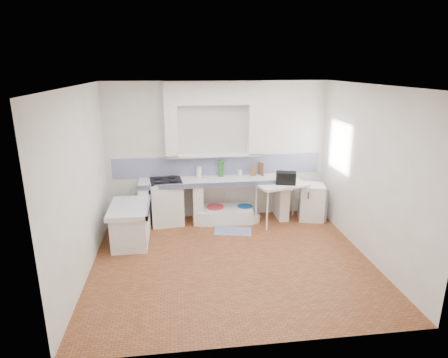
{
  "coord_description": "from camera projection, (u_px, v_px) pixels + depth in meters",
  "views": [
    {
      "loc": [
        -0.84,
        -5.53,
        3.07
      ],
      "look_at": [
        0.0,
        1.0,
        1.1
      ],
      "focal_mm": 30.34,
      "sensor_mm": 36.0,
      "label": 1
    }
  ],
  "objects": [
    {
      "name": "water_bottle_a",
      "position": [
        220.0,
        211.0,
        7.96
      ],
      "size": [
        0.08,
        0.08,
        0.29
      ],
      "primitive_type": "cylinder",
      "rotation": [
        0.0,
        0.0,
        0.1
      ],
      "color": "silver",
      "rests_on": "ground"
    },
    {
      "name": "wall_right",
      "position": [
        370.0,
        174.0,
        6.11
      ],
      "size": [
        0.0,
        4.5,
        4.5
      ],
      "primitive_type": "plane",
      "rotation": [
        1.57,
        0.0,
        -1.57
      ],
      "color": "white",
      "rests_on": "ground"
    },
    {
      "name": "bucket_red",
      "position": [
        215.0,
        214.0,
        7.78
      ],
      "size": [
        0.36,
        0.36,
        0.32
      ],
      "primitive_type": "cylinder",
      "rotation": [
        0.0,
        0.0,
        0.04
      ],
      "color": "red",
      "rests_on": "ground"
    },
    {
      "name": "lace_valance",
      "position": [
        343.0,
        127.0,
        7.09
      ],
      "size": [
        0.01,
        0.84,
        0.24
      ],
      "primitive_type": "cube",
      "color": "white",
      "rests_on": "ground"
    },
    {
      "name": "peninsula_lip",
      "position": [
        149.0,
        207.0,
        6.74
      ],
      "size": [
        0.04,
        1.1,
        0.1
      ],
      "primitive_type": "cube",
      "color": "navy",
      "rests_on": "ground"
    },
    {
      "name": "peninsula_base",
      "position": [
        131.0,
        226.0,
        6.8
      ],
      "size": [
        0.6,
        1.0,
        0.62
      ],
      "primitive_type": "cube",
      "color": "white",
      "rests_on": "ground"
    },
    {
      "name": "wall_back",
      "position": [
        218.0,
        151.0,
        7.74
      ],
      "size": [
        4.5,
        0.0,
        4.5
      ],
      "primitive_type": "plane",
      "rotation": [
        1.57,
        0.0,
        0.0
      ],
      "color": "white",
      "rests_on": "ground"
    },
    {
      "name": "wall_left",
      "position": [
        81.0,
        184.0,
        5.56
      ],
      "size": [
        0.0,
        4.5,
        4.5
      ],
      "primitive_type": "plane",
      "rotation": [
        1.57,
        0.0,
        1.57
      ],
      "color": "white",
      "rests_on": "ground"
    },
    {
      "name": "counter_pier_left",
      "position": [
        145.0,
        205.0,
        7.55
      ],
      "size": [
        0.2,
        0.55,
        0.82
      ],
      "primitive_type": "cube",
      "color": "white",
      "rests_on": "ground"
    },
    {
      "name": "floor",
      "position": [
        232.0,
        260.0,
        6.24
      ],
      "size": [
        4.5,
        4.5,
        0.0
      ],
      "primitive_type": "plane",
      "color": "brown",
      "rests_on": "ground"
    },
    {
      "name": "basin_white",
      "position": [
        252.0,
        218.0,
        7.79
      ],
      "size": [
        0.42,
        0.42,
        0.13
      ],
      "primitive_type": "cylinder",
      "rotation": [
        0.0,
        0.0,
        -0.33
      ],
      "color": "white",
      "rests_on": "ground"
    },
    {
      "name": "knife_block",
      "position": [
        253.0,
        171.0,
        7.8
      ],
      "size": [
        0.11,
        0.09,
        0.19
      ],
      "primitive_type": "cube",
      "rotation": [
        0.0,
        0.0,
        -0.19
      ],
      "color": "#925D3A",
      "rests_on": "counter_slab"
    },
    {
      "name": "bucket_blue",
      "position": [
        245.0,
        213.0,
        7.85
      ],
      "size": [
        0.42,
        0.42,
        0.3
      ],
      "primitive_type": "cylinder",
      "rotation": [
        0.0,
        0.0,
        -0.38
      ],
      "color": "#0757AD",
      "rests_on": "ground"
    },
    {
      "name": "peninsula_top",
      "position": [
        130.0,
        208.0,
        6.7
      ],
      "size": [
        0.7,
        1.1,
        0.08
      ],
      "primitive_type": "cube",
      "color": "white",
      "rests_on": "ground"
    },
    {
      "name": "counter_slab",
      "position": [
        215.0,
        181.0,
        7.6
      ],
      "size": [
        3.0,
        0.6,
        0.08
      ],
      "primitive_type": "cube",
      "color": "white",
      "rests_on": "ground"
    },
    {
      "name": "ceiling",
      "position": [
        233.0,
        86.0,
        5.44
      ],
      "size": [
        4.5,
        4.5,
        0.0
      ],
      "primitive_type": "plane",
      "rotation": [
        3.14,
        0.0,
        0.0
      ],
      "color": "white",
      "rests_on": "ground"
    },
    {
      "name": "counter_pier_mid",
      "position": [
        198.0,
        203.0,
        7.68
      ],
      "size": [
        0.2,
        0.55,
        0.82
      ],
      "primitive_type": "cube",
      "color": "white",
      "rests_on": "ground"
    },
    {
      "name": "side_table",
      "position": [
        281.0,
        203.0,
        7.63
      ],
      "size": [
        1.11,
        0.81,
        0.04
      ],
      "primitive_type": "cube",
      "rotation": [
        0.0,
        0.0,
        0.28
      ],
      "color": "white",
      "rests_on": "ground"
    },
    {
      "name": "green_bottle_b",
      "position": [
        220.0,
        169.0,
        7.69
      ],
      "size": [
        0.09,
        0.09,
        0.33
      ],
      "primitive_type": "cylinder",
      "rotation": [
        0.0,
        0.0,
        0.32
      ],
      "color": "#296B2A",
      "rests_on": "counter_slab"
    },
    {
      "name": "water_bottle_b",
      "position": [
        230.0,
        211.0,
        7.98
      ],
      "size": [
        0.1,
        0.1,
        0.29
      ],
      "primitive_type": "cylinder",
      "rotation": [
        0.0,
        0.0,
        -0.43
      ],
      "color": "silver",
      "rests_on": "ground"
    },
    {
      "name": "stove",
      "position": [
        167.0,
        202.0,
        7.61
      ],
      "size": [
        0.69,
        0.67,
        0.88
      ],
      "primitive_type": "cube",
      "rotation": [
        0.0,
        0.0,
        0.11
      ],
      "color": "white",
      "rests_on": "ground"
    },
    {
      "name": "sink",
      "position": [
        225.0,
        215.0,
        7.8
      ],
      "size": [
        1.12,
        0.63,
        0.26
      ],
      "primitive_type": "cube",
      "rotation": [
        0.0,
        0.0,
        -0.04
      ],
      "color": "white",
      "rests_on": "ground"
    },
    {
      "name": "black_bag",
      "position": [
        286.0,
        178.0,
        7.46
      ],
      "size": [
        0.43,
        0.32,
        0.24
      ],
      "primitive_type": "cube",
      "rotation": [
        0.0,
        0.0,
        -0.27
      ],
      "color": "black",
      "rests_on": "side_table"
    },
    {
      "name": "paper_towel",
      "position": [
        199.0,
        172.0,
        7.66
      ],
      "size": [
        0.12,
        0.12,
        0.22
      ],
      "primitive_type": "cylinder",
      "rotation": [
        0.0,
        0.0,
        0.14
      ],
      "color": "white",
      "rests_on": "counter_slab"
    },
    {
      "name": "bucket_orange",
      "position": [
        226.0,
        217.0,
        7.68
      ],
      "size": [
        0.35,
        0.35,
        0.25
      ],
      "primitive_type": "cylinder",
      "rotation": [
        0.0,
        0.0,
        -0.34
      ],
      "color": "#C2652A",
      "rests_on": "ground"
    },
    {
      "name": "cutting_board",
      "position": [
        261.0,
        169.0,
        7.81
      ],
      "size": [
        0.09,
        0.19,
        0.27
      ],
      "primitive_type": "cube",
      "rotation": [
        0.0,
        0.0,
        0.39
      ],
      "color": "#925D3A",
      "rests_on": "counter_slab"
    },
    {
      "name": "wall_front",
      "position": [
        261.0,
        233.0,
        3.94
      ],
      "size": [
        4.5,
        0.0,
        4.5
      ],
      "primitive_type": "plane",
      "rotation": [
        -1.57,
        0.0,
        0.0
      ],
      "color": "white",
      "rests_on": "ground"
    },
    {
      "name": "backsplash",
      "position": [
        218.0,
        165.0,
        7.81
      ],
      "size": [
        4.27,
        0.03,
        0.4
      ],
      "primitive_type": "cube",
      "color": "navy",
      "rests_on": "ground"
    },
    {
      "name": "alcove_mass",
      "position": [
        213.0,
        93.0,
        7.27
      ],
      "size": [
        1.9,
        0.25,
        0.45
      ],
      "primitive_type": "cube",
      "color": "white",
      "rests_on": "ground"
    },
    {
      "name": "counter_lip",
      "position": [
        216.0,
        185.0,
        7.33
      ],
      "size": [
        3.0,
        0.04,
        0.1
      ],
      "primitive_type": "cube",
      "color": "navy",
      "rests_on": "ground"
    },
    {
      "name": "fridge",
      "position": [
        311.0,
        202.0,
        7.82
      ],
      "size": [
        0.59,
        0.59,
        0.75
      ],
      "primitive_type": "cube",
      "rotation": [
        0.0,
        0.0,
        -0.24
      ],
      "color": "white",
      "rests_on": "ground"
    },
    {
      "name": "counter_pier_right",
      "position": [
        281.0,
        199.0,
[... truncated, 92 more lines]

